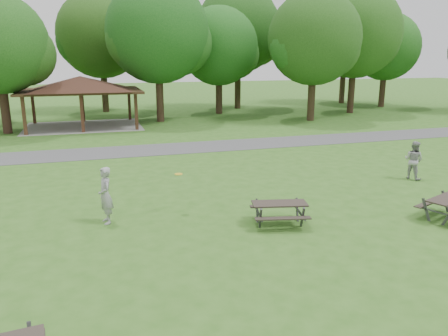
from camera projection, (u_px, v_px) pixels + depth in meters
ground at (232, 251)px, 11.91m from camera, size 160.00×160.00×0.00m
asphalt_path at (156, 150)px, 24.88m from camera, size 120.00×3.20×0.02m
pavilion at (81, 86)px, 32.25m from camera, size 8.60×7.01×3.76m
tree_row_e at (159, 35)px, 34.00m from camera, size 8.40×8.00×11.02m
tree_row_f at (220, 49)px, 39.17m from camera, size 7.35×7.00×9.55m
tree_row_g at (315, 41)px, 34.73m from camera, size 7.77×7.40×10.25m
tree_row_h at (356, 35)px, 39.50m from camera, size 8.61×8.20×11.37m
tree_row_i at (387, 49)px, 44.71m from camera, size 7.14×6.80×9.52m
tree_deep_b at (102, 37)px, 40.25m from camera, size 8.40×8.00×11.13m
tree_deep_c at (239, 32)px, 42.87m from camera, size 8.82×8.40×11.90m
tree_deep_d at (346, 39)px, 48.04m from camera, size 8.40×8.00×11.27m
picnic_table_middle at (279, 208)px, 13.71m from camera, size 1.97×1.71×0.74m
picnic_table_far at (448, 203)px, 14.20m from camera, size 2.10×1.91×0.74m
frisbee_in_flight at (179, 174)px, 14.57m from camera, size 0.30×0.30×0.02m
frisbee_thrower at (105, 195)px, 13.75m from camera, size 0.55×0.74×1.83m
frisbee_catcher at (414, 160)px, 18.77m from camera, size 0.90×0.99×1.66m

